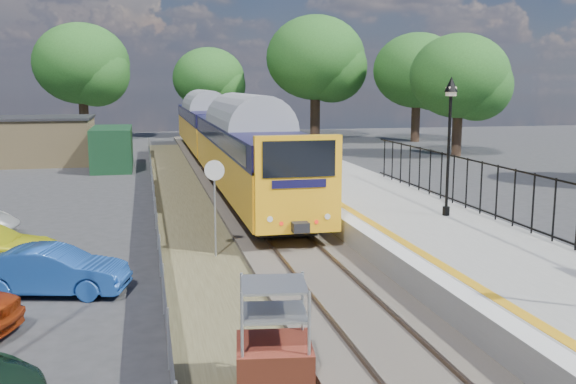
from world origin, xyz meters
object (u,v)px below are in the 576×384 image
object	(u,v)px
car_blue	(52,271)
train	(220,133)
victorian_lamp_north	(450,114)
brick_plinth	(274,342)
speed_sign	(215,191)

from	to	relation	value
car_blue	train	bearing A→B (deg)	-3.26
victorian_lamp_north	brick_plinth	bearing A→B (deg)	-129.53
train	car_blue	world-z (taller)	train
victorian_lamp_north	speed_sign	xyz separation A→B (m)	(-7.80, -0.45, -2.22)
car_blue	brick_plinth	bearing A→B (deg)	-132.32
victorian_lamp_north	car_blue	xyz separation A→B (m)	(-12.19, -2.94, -3.68)
victorian_lamp_north	speed_sign	bearing A→B (deg)	-176.67
train	speed_sign	xyz separation A→B (m)	(-2.50, -20.06, -0.26)
brick_plinth	car_blue	bearing A→B (deg)	123.95
victorian_lamp_north	brick_plinth	size ratio (longest dim) A/B	2.26
brick_plinth	speed_sign	distance (m)	9.07
victorian_lamp_north	train	size ratio (longest dim) A/B	0.11
train	victorian_lamp_north	bearing A→B (deg)	-74.87
brick_plinth	speed_sign	size ratio (longest dim) A/B	0.67
victorian_lamp_north	train	distance (m)	20.40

